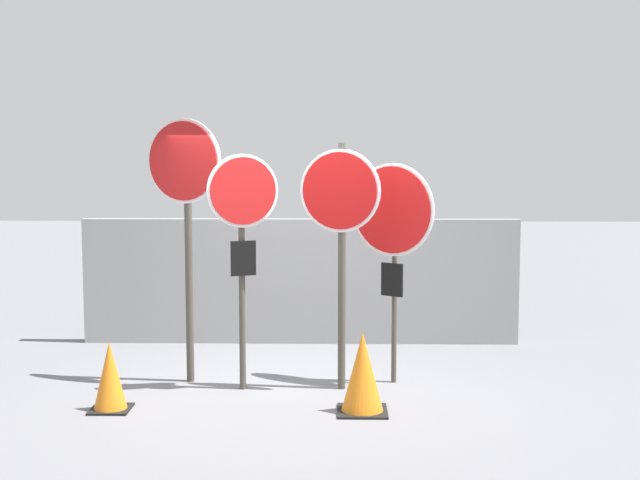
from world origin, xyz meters
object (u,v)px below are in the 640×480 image
(stop_sign_3, at_px, (392,222))
(traffic_cone_1, at_px, (110,376))
(stop_sign_0, at_px, (185,193))
(stop_sign_2, at_px, (341,216))
(stop_sign_1, at_px, (243,219))
(traffic_cone_0, at_px, (362,373))

(stop_sign_3, xyz_separation_m, traffic_cone_1, (-2.61, -0.98, -1.33))
(stop_sign_0, relative_size, stop_sign_2, 1.10)
(stop_sign_0, distance_m, stop_sign_1, 0.71)
(stop_sign_0, xyz_separation_m, stop_sign_3, (2.06, 0.01, -0.29))
(stop_sign_1, bearing_deg, traffic_cone_1, -170.23)
(traffic_cone_1, bearing_deg, stop_sign_0, 60.97)
(stop_sign_0, distance_m, stop_sign_3, 2.08)
(stop_sign_3, bearing_deg, traffic_cone_0, -73.99)
(stop_sign_3, height_order, traffic_cone_1, stop_sign_3)
(stop_sign_0, xyz_separation_m, traffic_cone_0, (1.74, -1.00, -1.57))
(traffic_cone_1, bearing_deg, stop_sign_1, 31.34)
(stop_sign_0, distance_m, traffic_cone_0, 2.55)
(stop_sign_1, xyz_separation_m, stop_sign_2, (0.94, 0.03, 0.02))
(stop_sign_0, bearing_deg, stop_sign_2, 14.27)
(stop_sign_0, bearing_deg, traffic_cone_1, -95.61)
(stop_sign_1, relative_size, traffic_cone_0, 3.16)
(stop_sign_2, bearing_deg, stop_sign_3, 43.24)
(stop_sign_1, distance_m, stop_sign_3, 1.49)
(stop_sign_3, bearing_deg, traffic_cone_1, -125.56)
(stop_sign_1, height_order, traffic_cone_0, stop_sign_1)
(stop_sign_1, xyz_separation_m, traffic_cone_1, (-1.14, -0.70, -1.38))
(stop_sign_2, distance_m, stop_sign_3, 0.58)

